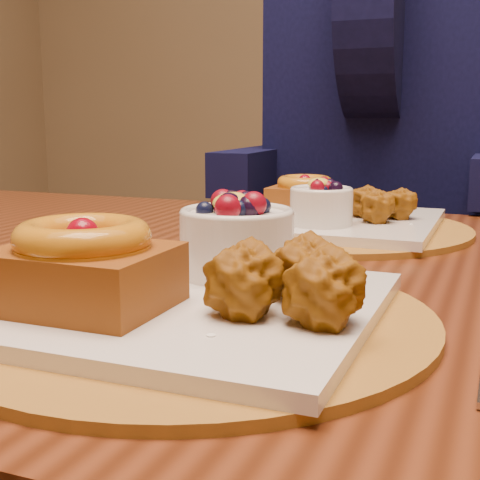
% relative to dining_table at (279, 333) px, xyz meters
% --- Properties ---
extents(dining_table, '(1.60, 0.90, 0.76)m').
position_rel_dining_table_xyz_m(dining_table, '(0.00, 0.00, 0.00)').
color(dining_table, '#3D190B').
rests_on(dining_table, ground).
extents(place_setting_near, '(0.38, 0.38, 0.09)m').
position_rel_dining_table_xyz_m(place_setting_near, '(-0.00, -0.21, 0.11)').
color(place_setting_near, brown).
rests_on(place_setting_near, dining_table).
extents(place_setting_far, '(0.38, 0.38, 0.08)m').
position_rel_dining_table_xyz_m(place_setting_far, '(-0.00, 0.22, 0.10)').
color(place_setting_far, brown).
rests_on(place_setting_far, dining_table).
extents(chair_far, '(0.47, 0.47, 0.93)m').
position_rel_dining_table_xyz_m(chair_far, '(-0.08, 0.74, -0.16)').
color(chair_far, black).
rests_on(chair_far, ground).
extents(diner, '(0.54, 0.51, 0.88)m').
position_rel_dining_table_xyz_m(diner, '(-0.02, 0.70, 0.26)').
color(diner, black).
rests_on(diner, ground).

